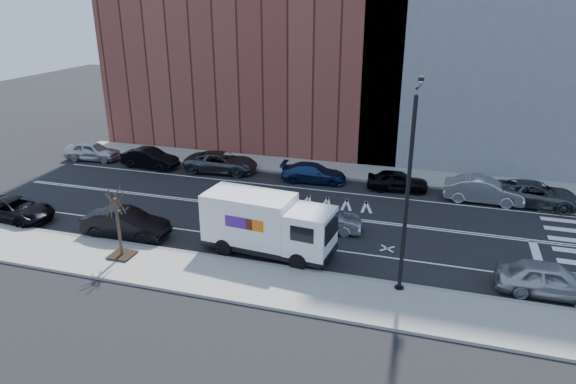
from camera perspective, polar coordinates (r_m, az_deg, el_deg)
The scene contains 21 objects.
ground at distance 32.18m, azimuth 1.00°, elevation -2.32°, with size 120.00×120.00×0.00m, color black.
sidewalk_near at distance 24.70m, azimuth -4.69°, elevation -9.88°, with size 44.00×3.60×0.15m, color gray.
sidewalk_far at distance 40.15m, azimuth 4.45°, elevation 2.54°, with size 44.00×3.60×0.15m, color gray.
curb_near at distance 26.15m, azimuth -3.25°, elevation -7.95°, with size 44.00×0.25×0.17m, color gray.
curb_far at distance 38.48m, azimuth 3.86°, elevation 1.75°, with size 44.00×0.25×0.17m, color gray.
road_markings at distance 32.18m, azimuth 1.00°, elevation -2.31°, with size 40.00×8.60×0.01m, color white, non-canonical shape.
bldg_brick at distance 46.91m, azimuth -3.32°, elevation 18.82°, with size 26.00×10.00×22.00m, color brown.
streetlight at distance 22.87m, azimuth 13.29°, elevation 0.89°, with size 0.44×4.02×9.34m.
street_tree at distance 27.47m, azimuth -18.24°, elevation -4.37°, with size 1.20×1.20×3.75m.
fedex_van at distance 26.63m, azimuth -2.35°, elevation -3.57°, with size 7.13×3.03×3.17m.
far_parked_a at distance 45.34m, azimuth -20.91°, elevation 4.28°, with size 1.82×4.52×1.54m, color #B8B8BD.
far_parked_b at distance 41.91m, azimuth -15.09°, elevation 3.64°, with size 1.61×4.60×1.52m, color black.
far_parked_c at distance 39.77m, azimuth -7.42°, elevation 3.30°, with size 2.56×5.55×1.54m, color #414348.
far_parked_d at distance 37.35m, azimuth 2.86°, elevation 2.14°, with size 1.92×4.72×1.37m, color navy.
far_parked_e at distance 36.43m, azimuth 12.07°, elevation 1.24°, with size 1.68×4.17×1.42m, color black.
far_parked_f at distance 35.95m, azimuth 20.90°, elevation 0.21°, with size 1.75×5.01×1.65m, color #B0B1B5.
far_parked_g at distance 36.72m, azimuth 25.81°, elevation -0.21°, with size 2.54×5.51×1.53m, color #44474B.
driving_sedan at distance 29.57m, azimuth 4.04°, elevation -3.06°, with size 1.48×4.25×1.40m, color #B9BABE.
near_parked_rear_a at distance 30.14m, azimuth -17.57°, elevation -3.36°, with size 1.70×4.87×1.60m, color black.
near_parked_rear_b at distance 35.07m, azimuth -28.03°, elevation -1.69°, with size 2.25×4.89×1.36m, color black.
near_parked_front at distance 26.21m, azimuth 27.08°, elevation -8.64°, with size 1.85×4.59×1.56m, color #B2B1B6.
Camera 1 is at (8.03, -28.46, 12.70)m, focal length 32.00 mm.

